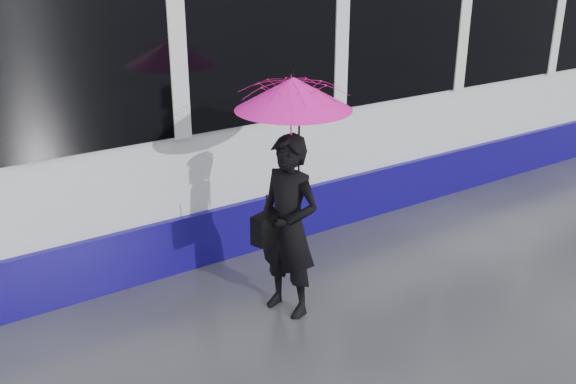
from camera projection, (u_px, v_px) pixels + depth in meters
ground at (201, 339)px, 5.76m from camera, size 90.00×90.00×0.00m
rails at (107, 238)px, 7.69m from camera, size 34.00×1.51×0.02m
woman at (289, 227)px, 5.91m from camera, size 0.60×0.74×1.75m
umbrella at (293, 116)px, 5.56m from camera, size 1.30×1.30×1.18m
handbag at (267, 227)px, 5.80m from camera, size 0.34×0.23×0.45m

